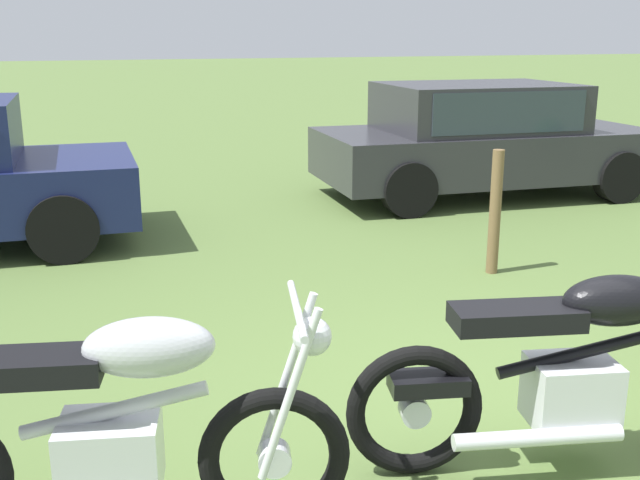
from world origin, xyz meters
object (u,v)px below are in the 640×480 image
at_px(motorcycle_silver, 110,432).
at_px(car_charcoal, 481,134).
at_px(motorcycle_black, 574,372).
at_px(fence_post_wooden, 495,212).

relative_size(motorcycle_silver, car_charcoal, 0.46).
height_order(motorcycle_black, car_charcoal, car_charcoal).
bearing_deg(fence_post_wooden, motorcycle_black, -116.28).
height_order(motorcycle_silver, car_charcoal, car_charcoal).
height_order(motorcycle_silver, motorcycle_black, same).
relative_size(motorcycle_silver, fence_post_wooden, 1.81).
xyz_separation_m(motorcycle_silver, car_charcoal, (5.16, 5.47, 0.31)).
bearing_deg(car_charcoal, motorcycle_silver, -128.82).
height_order(motorcycle_silver, fence_post_wooden, fence_post_wooden).
bearing_deg(motorcycle_black, motorcycle_silver, -171.32).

